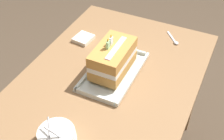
{
  "coord_description": "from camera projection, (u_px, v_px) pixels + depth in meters",
  "views": [
    {
      "loc": [
        -0.9,
        -0.43,
        1.61
      ],
      "look_at": [
        0.01,
        -0.0,
        0.73
      ],
      "focal_mm": 49.03,
      "sensor_mm": 36.0,
      "label": 1
    }
  ],
  "objects": [
    {
      "name": "serving_spoon_near_tray",
      "position": [
        175.0,
        41.0,
        1.55
      ],
      "size": [
        0.1,
        0.09,
        0.01
      ],
      "color": "silver",
      "rests_on": "dining_table"
    },
    {
      "name": "bowl_stack",
      "position": [
        57.0,
        138.0,
        1.07
      ],
      "size": [
        0.14,
        0.14,
        0.12
      ],
      "color": "white",
      "rests_on": "dining_table"
    },
    {
      "name": "dining_table",
      "position": [
        110.0,
        93.0,
        1.42
      ],
      "size": [
        1.04,
        0.75,
        0.7
      ],
      "color": "olive",
      "rests_on": "ground_plane"
    },
    {
      "name": "napkin_pile",
      "position": [
        83.0,
        38.0,
        1.55
      ],
      "size": [
        0.1,
        0.09,
        0.02
      ],
      "color": "silver",
      "rests_on": "dining_table"
    },
    {
      "name": "foil_tray",
      "position": [
        114.0,
        72.0,
        1.36
      ],
      "size": [
        0.36,
        0.2,
        0.02
      ],
      "color": "silver",
      "rests_on": "dining_table"
    },
    {
      "name": "birthday_cake",
      "position": [
        114.0,
        59.0,
        1.31
      ],
      "size": [
        0.23,
        0.13,
        0.17
      ],
      "color": "#C48940",
      "rests_on": "foil_tray"
    }
  ]
}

